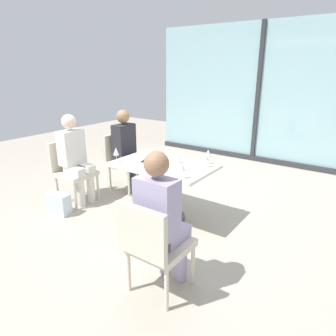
% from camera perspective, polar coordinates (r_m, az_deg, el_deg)
% --- Properties ---
extents(ground_plane, '(12.00, 12.00, 0.00)m').
position_cam_1_polar(ground_plane, '(4.00, -0.84, -9.25)').
color(ground_plane, '#A89E8E').
extents(window_wall_backdrop, '(4.48, 0.10, 2.70)m').
position_cam_1_polar(window_wall_backdrop, '(6.43, 16.52, 11.93)').
color(window_wall_backdrop, '#8FB7BC').
rests_on(window_wall_backdrop, ground_plane).
extents(dining_table_main, '(1.23, 0.78, 0.73)m').
position_cam_1_polar(dining_table_main, '(3.78, -0.88, -2.14)').
color(dining_table_main, silver).
rests_on(dining_table_main, ground_plane).
extents(chair_side_end, '(0.50, 0.46, 0.87)m').
position_cam_1_polar(chair_side_end, '(4.54, -17.74, 0.08)').
color(chair_side_end, beige).
rests_on(chair_side_end, ground_plane).
extents(chair_far_left, '(0.50, 0.46, 0.87)m').
position_cam_1_polar(chair_far_left, '(4.82, -8.55, 1.82)').
color(chair_far_left, beige).
rests_on(chair_far_left, ground_plane).
extents(chair_front_right, '(0.46, 0.50, 0.87)m').
position_cam_1_polar(chair_front_right, '(2.54, -2.69, -13.88)').
color(chair_front_right, beige).
rests_on(chair_front_right, ground_plane).
extents(person_side_end, '(0.39, 0.34, 1.26)m').
position_cam_1_polar(person_side_end, '(4.40, -17.12, 2.34)').
color(person_side_end, silver).
rests_on(person_side_end, ground_plane).
extents(person_far_left, '(0.39, 0.34, 1.26)m').
position_cam_1_polar(person_far_left, '(4.69, -7.70, 3.98)').
color(person_far_left, '#28282D').
rests_on(person_far_left, ground_plane).
extents(person_front_right, '(0.34, 0.39, 1.26)m').
position_cam_1_polar(person_front_right, '(2.52, -1.21, -8.89)').
color(person_front_right, '#9E93B7').
rests_on(person_front_right, ground_plane).
extents(wine_glass_0, '(0.07, 0.07, 0.18)m').
position_cam_1_polar(wine_glass_0, '(3.58, 7.14, 2.16)').
color(wine_glass_0, silver).
rests_on(wine_glass_0, dining_table_main).
extents(wine_glass_1, '(0.07, 0.07, 0.18)m').
position_cam_1_polar(wine_glass_1, '(3.81, -9.76, 3.05)').
color(wine_glass_1, silver).
rests_on(wine_glass_1, dining_table_main).
extents(wine_glass_2, '(0.07, 0.07, 0.18)m').
position_cam_1_polar(wine_glass_2, '(3.19, 2.66, 0.23)').
color(wine_glass_2, silver).
rests_on(wine_glass_2, dining_table_main).
extents(wine_glass_3, '(0.07, 0.07, 0.18)m').
position_cam_1_polar(wine_glass_3, '(3.70, 7.57, 2.69)').
color(wine_glass_3, silver).
rests_on(wine_glass_3, dining_table_main).
extents(coffee_cup, '(0.08, 0.08, 0.09)m').
position_cam_1_polar(coffee_cup, '(3.76, 1.86, 1.69)').
color(coffee_cup, white).
rests_on(coffee_cup, dining_table_main).
extents(cell_phone_on_table, '(0.11, 0.16, 0.01)m').
position_cam_1_polar(cell_phone_on_table, '(3.84, -4.28, 1.38)').
color(cell_phone_on_table, black).
rests_on(cell_phone_on_table, dining_table_main).
extents(handbag_0, '(0.32, 0.21, 0.28)m').
position_cam_1_polar(handbag_0, '(4.28, -19.86, -6.41)').
color(handbag_0, silver).
rests_on(handbag_0, ground_plane).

